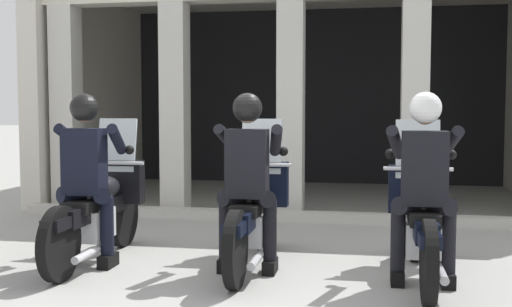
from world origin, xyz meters
name	(u,v)px	position (x,y,z in m)	size (l,w,h in m)	color
ground_plane	(290,215)	(0.00, 3.00, 0.00)	(80.00, 80.00, 0.00)	#999993
station_building	(306,68)	(0.00, 5.21, 2.13)	(7.62, 4.43, 3.50)	black
kerb_strip	(286,216)	(0.00, 2.56, 0.06)	(7.12, 0.24, 0.12)	#B7B5AD
motorcycle_left	(100,208)	(-1.49, 0.19, 0.50)	(0.62, 2.04, 1.35)	black
police_officer_left	(86,165)	(-1.49, -0.09, 0.94)	(0.63, 0.61, 1.58)	black
motorcycle_center	(254,211)	(0.00, 0.25, 0.50)	(0.62, 2.04, 1.35)	black
police_officer_center	(248,167)	(0.00, -0.04, 0.94)	(0.63, 0.61, 1.58)	black
motorcycle_right	(421,219)	(1.49, 0.08, 0.50)	(0.62, 2.04, 1.35)	black
police_officer_right	(424,172)	(1.49, -0.20, 0.94)	(0.63, 0.61, 1.58)	black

